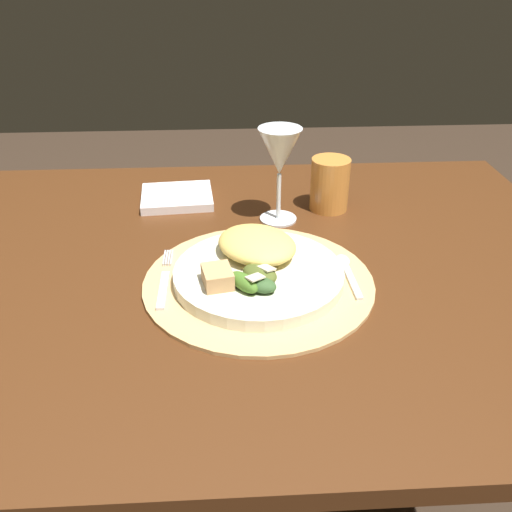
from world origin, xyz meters
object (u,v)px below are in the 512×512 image
(napkin, at_px, (177,197))
(spoon, at_px, (346,269))
(dinner_plate, at_px, (258,275))
(wine_glass, at_px, (280,155))
(amber_tumbler, at_px, (330,184))
(fork, at_px, (165,281))
(dining_table, at_px, (256,322))

(napkin, bearing_deg, spoon, -45.49)
(dinner_plate, bearing_deg, wine_glass, 76.68)
(dinner_plate, height_order, napkin, dinner_plate)
(napkin, bearing_deg, amber_tumbler, -9.77)
(fork, height_order, spoon, spoon)
(dining_table, relative_size, wine_glass, 6.49)
(dining_table, relative_size, fork, 6.90)
(napkin, distance_m, amber_tumbler, 0.31)
(dining_table, height_order, amber_tumbler, amber_tumbler)
(dining_table, xyz_separation_m, wine_glass, (0.05, 0.15, 0.25))
(dinner_plate, distance_m, wine_glass, 0.25)
(dinner_plate, height_order, fork, dinner_plate)
(fork, bearing_deg, napkin, 90.30)
(wine_glass, bearing_deg, fork, -132.12)
(dinner_plate, xyz_separation_m, spoon, (0.14, 0.02, -0.01))
(spoon, xyz_separation_m, amber_tumbler, (0.01, 0.24, 0.04))
(dinner_plate, bearing_deg, dining_table, 89.02)
(fork, bearing_deg, spoon, 3.85)
(dinner_plate, height_order, spoon, dinner_plate)
(wine_glass, xyz_separation_m, amber_tumbler, (0.10, 0.04, -0.08))
(dinner_plate, distance_m, napkin, 0.34)
(dinner_plate, bearing_deg, spoon, 8.78)
(napkin, bearing_deg, dining_table, -59.65)
(dinner_plate, bearing_deg, fork, 178.89)
(fork, relative_size, wine_glass, 0.94)
(fork, bearing_deg, dining_table, 23.34)
(amber_tumbler, bearing_deg, fork, -138.88)
(dinner_plate, bearing_deg, napkin, 114.74)
(napkin, bearing_deg, dinner_plate, -65.26)
(dinner_plate, xyz_separation_m, fork, (-0.14, 0.00, -0.01))
(fork, distance_m, napkin, 0.31)
(napkin, xyz_separation_m, amber_tumbler, (0.30, -0.05, 0.04))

